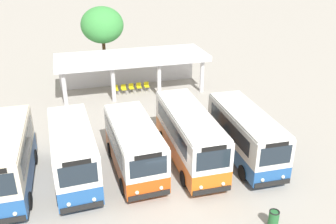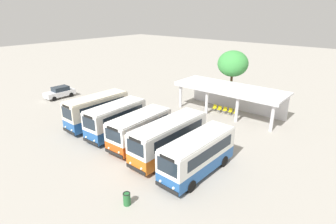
{
  "view_description": "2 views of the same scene",
  "coord_description": "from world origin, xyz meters",
  "px_view_note": "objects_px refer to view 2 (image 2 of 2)",
  "views": [
    {
      "loc": [
        -4.35,
        -15.84,
        11.99
      ],
      "look_at": [
        1.97,
        6.4,
        1.49
      ],
      "focal_mm": 38.94,
      "sensor_mm": 36.0,
      "label": 1
    },
    {
      "loc": [
        15.27,
        -13.63,
        11.93
      ],
      "look_at": [
        -1.03,
        5.9,
        2.27
      ],
      "focal_mm": 28.82,
      "sensor_mm": 36.0,
      "label": 2
    }
  ],
  "objects_px": {
    "waiting_chair_middle_seat": "(225,110)",
    "litter_bin_apron": "(127,199)",
    "city_bus_middle_cream": "(140,129)",
    "city_bus_fourth_amber": "(169,137)",
    "city_bus_nearest_orange": "(97,110)",
    "parked_car_flank": "(60,92)",
    "waiting_chair_fifth_seat": "(236,112)",
    "city_bus_second_in_row": "(116,119)",
    "city_bus_fifth_blue": "(198,153)",
    "waiting_chair_end_by_column": "(215,107)",
    "waiting_chair_second_from_end": "(220,109)",
    "waiting_chair_fourth_seat": "(230,111)"
  },
  "relations": [
    {
      "from": "parked_car_flank",
      "to": "waiting_chair_end_by_column",
      "type": "xyz_separation_m",
      "value": [
        20.08,
        9.45,
        -0.3
      ]
    },
    {
      "from": "city_bus_middle_cream",
      "to": "city_bus_fourth_amber",
      "type": "relative_size",
      "value": 0.84
    },
    {
      "from": "city_bus_middle_cream",
      "to": "city_bus_nearest_orange",
      "type": "bearing_deg",
      "value": 178.22
    },
    {
      "from": "waiting_chair_end_by_column",
      "to": "litter_bin_apron",
      "type": "xyz_separation_m",
      "value": [
        4.59,
        -18.81,
        -0.07
      ]
    },
    {
      "from": "waiting_chair_fourth_seat",
      "to": "city_bus_fifth_blue",
      "type": "bearing_deg",
      "value": -73.03
    },
    {
      "from": "city_bus_nearest_orange",
      "to": "city_bus_fourth_amber",
      "type": "relative_size",
      "value": 0.89
    },
    {
      "from": "litter_bin_apron",
      "to": "city_bus_fifth_blue",
      "type": "bearing_deg",
      "value": 76.38
    },
    {
      "from": "parked_car_flank",
      "to": "waiting_chair_second_from_end",
      "type": "relative_size",
      "value": 4.9
    },
    {
      "from": "city_bus_middle_cream",
      "to": "litter_bin_apron",
      "type": "height_order",
      "value": "city_bus_middle_cream"
    },
    {
      "from": "city_bus_fifth_blue",
      "to": "city_bus_second_in_row",
      "type": "bearing_deg",
      "value": 177.44
    },
    {
      "from": "litter_bin_apron",
      "to": "city_bus_middle_cream",
      "type": "bearing_deg",
      "value": 129.33
    },
    {
      "from": "waiting_chair_fifth_seat",
      "to": "city_bus_fourth_amber",
      "type": "bearing_deg",
      "value": -90.72
    },
    {
      "from": "city_bus_second_in_row",
      "to": "city_bus_fourth_amber",
      "type": "bearing_deg",
      "value": 1.46
    },
    {
      "from": "waiting_chair_middle_seat",
      "to": "litter_bin_apron",
      "type": "bearing_deg",
      "value": -80.42
    },
    {
      "from": "city_bus_nearest_orange",
      "to": "waiting_chair_fifth_seat",
      "type": "distance_m",
      "value": 16.02
    },
    {
      "from": "parked_car_flank",
      "to": "waiting_chair_second_from_end",
      "type": "distance_m",
      "value": 22.82
    },
    {
      "from": "waiting_chair_middle_seat",
      "to": "litter_bin_apron",
      "type": "height_order",
      "value": "litter_bin_apron"
    },
    {
      "from": "waiting_chair_end_by_column",
      "to": "waiting_chair_second_from_end",
      "type": "height_order",
      "value": "same"
    },
    {
      "from": "waiting_chair_end_by_column",
      "to": "waiting_chair_second_from_end",
      "type": "distance_m",
      "value": 0.71
    },
    {
      "from": "waiting_chair_end_by_column",
      "to": "waiting_chair_fourth_seat",
      "type": "relative_size",
      "value": 1.0
    },
    {
      "from": "city_bus_fourth_amber",
      "to": "waiting_chair_second_from_end",
      "type": "relative_size",
      "value": 9.25
    },
    {
      "from": "waiting_chair_end_by_column",
      "to": "litter_bin_apron",
      "type": "height_order",
      "value": "litter_bin_apron"
    },
    {
      "from": "city_bus_second_in_row",
      "to": "waiting_chair_fifth_seat",
      "type": "relative_size",
      "value": 7.77
    },
    {
      "from": "city_bus_nearest_orange",
      "to": "city_bus_fifth_blue",
      "type": "relative_size",
      "value": 0.97
    },
    {
      "from": "city_bus_nearest_orange",
      "to": "litter_bin_apron",
      "type": "xyz_separation_m",
      "value": [
        12.05,
        -6.67,
        -1.41
      ]
    },
    {
      "from": "city_bus_second_in_row",
      "to": "city_bus_fourth_amber",
      "type": "distance_m",
      "value": 6.75
    },
    {
      "from": "waiting_chair_end_by_column",
      "to": "waiting_chair_second_from_end",
      "type": "relative_size",
      "value": 1.0
    },
    {
      "from": "parked_car_flank",
      "to": "waiting_chair_fifth_seat",
      "type": "height_order",
      "value": "parked_car_flank"
    },
    {
      "from": "city_bus_second_in_row",
      "to": "parked_car_flank",
      "type": "distance_m",
      "value": 16.3
    },
    {
      "from": "city_bus_second_in_row",
      "to": "waiting_chair_fourth_seat",
      "type": "xyz_separation_m",
      "value": [
        6.2,
        12.42,
        -1.27
      ]
    },
    {
      "from": "waiting_chair_fifth_seat",
      "to": "waiting_chair_second_from_end",
      "type": "bearing_deg",
      "value": -176.96
    },
    {
      "from": "city_bus_second_in_row",
      "to": "waiting_chair_second_from_end",
      "type": "bearing_deg",
      "value": 68.76
    },
    {
      "from": "city_bus_middle_cream",
      "to": "waiting_chair_fourth_seat",
      "type": "bearing_deg",
      "value": 77.2
    },
    {
      "from": "waiting_chair_end_by_column",
      "to": "waiting_chair_fifth_seat",
      "type": "xyz_separation_m",
      "value": [
        2.83,
        0.07,
        0.0
      ]
    },
    {
      "from": "city_bus_nearest_orange",
      "to": "city_bus_fifth_blue",
      "type": "height_order",
      "value": "city_bus_nearest_orange"
    },
    {
      "from": "city_bus_nearest_orange",
      "to": "waiting_chair_fifth_seat",
      "type": "bearing_deg",
      "value": 49.9
    },
    {
      "from": "city_bus_second_in_row",
      "to": "waiting_chair_end_by_column",
      "type": "relative_size",
      "value": 7.77
    },
    {
      "from": "waiting_chair_fourth_seat",
      "to": "litter_bin_apron",
      "type": "bearing_deg",
      "value": -82.54
    },
    {
      "from": "city_bus_nearest_orange",
      "to": "city_bus_fourth_amber",
      "type": "height_order",
      "value": "city_bus_nearest_orange"
    },
    {
      "from": "city_bus_middle_cream",
      "to": "waiting_chair_fifth_seat",
      "type": "xyz_separation_m",
      "value": [
        3.53,
        12.42,
        -1.16
      ]
    },
    {
      "from": "parked_car_flank",
      "to": "waiting_chair_end_by_column",
      "type": "distance_m",
      "value": 22.2
    },
    {
      "from": "city_bus_second_in_row",
      "to": "waiting_chair_middle_seat",
      "type": "height_order",
      "value": "city_bus_second_in_row"
    },
    {
      "from": "city_bus_fourth_amber",
      "to": "waiting_chair_second_from_end",
      "type": "height_order",
      "value": "city_bus_fourth_amber"
    },
    {
      "from": "city_bus_nearest_orange",
      "to": "waiting_chair_middle_seat",
      "type": "distance_m",
      "value": 15.12
    },
    {
      "from": "parked_car_flank",
      "to": "litter_bin_apron",
      "type": "height_order",
      "value": "parked_car_flank"
    },
    {
      "from": "city_bus_middle_cream",
      "to": "litter_bin_apron",
      "type": "xyz_separation_m",
      "value": [
        5.29,
        -6.46,
        -1.23
      ]
    },
    {
      "from": "city_bus_fifth_blue",
      "to": "waiting_chair_second_from_end",
      "type": "relative_size",
      "value": 8.5
    },
    {
      "from": "parked_car_flank",
      "to": "waiting_chair_end_by_column",
      "type": "bearing_deg",
      "value": 25.2
    },
    {
      "from": "city_bus_second_in_row",
      "to": "city_bus_nearest_orange",
      "type": "bearing_deg",
      "value": 176.4
    },
    {
      "from": "city_bus_middle_cream",
      "to": "city_bus_fourth_amber",
      "type": "height_order",
      "value": "city_bus_fourth_amber"
    }
  ]
}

